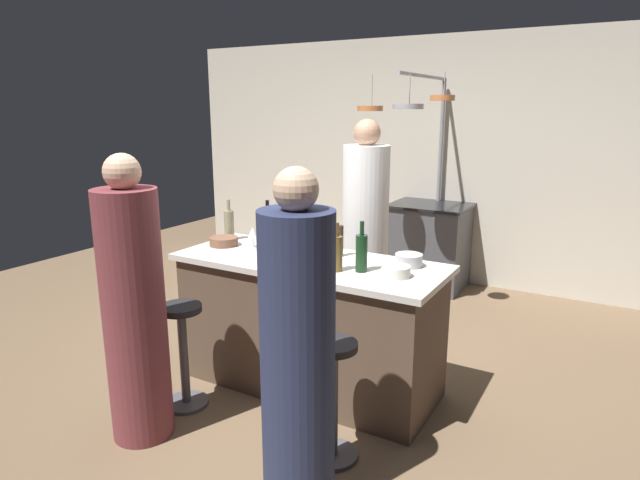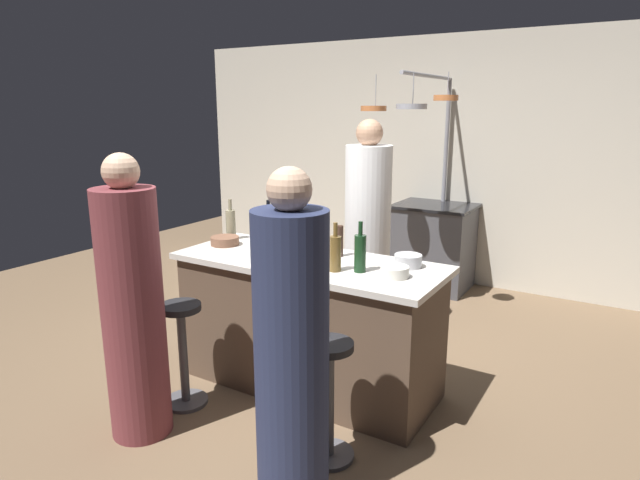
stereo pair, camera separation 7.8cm
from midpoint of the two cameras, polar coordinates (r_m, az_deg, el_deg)
ground_plane at (r=3.88m, az=-0.59°, el=-14.97°), size 9.00×9.00×0.00m
back_wall at (r=6.04m, az=13.92°, el=8.05°), size 6.40×0.16×2.60m
kitchen_island at (r=3.68m, az=-0.61°, el=-8.79°), size 1.80×0.72×0.90m
stove_range at (r=5.81m, az=12.24°, el=-0.64°), size 0.80×0.64×0.89m
chef at (r=4.46m, az=5.52°, el=0.27°), size 0.38×0.38×1.78m
bar_stool_right at (r=3.00m, az=1.74°, el=-16.07°), size 0.28×0.28×0.68m
guest_right at (r=2.52m, az=-2.11°, el=-12.38°), size 0.34×0.34×1.63m
bar_stool_left at (r=3.59m, az=-13.68°, el=-11.18°), size 0.28×0.28×0.68m
guest_left at (r=3.22m, az=-18.51°, el=-7.04°), size 0.35×0.35×1.64m
overhead_pot_rack at (r=5.19m, az=11.28°, el=11.32°), size 0.86×1.29×2.17m
cutting_board at (r=3.66m, az=-1.39°, el=-1.35°), size 0.32×0.22×0.02m
pepper_mill at (r=3.58m, az=2.72°, el=-0.12°), size 0.05×0.05×0.21m
wine_bottle_dark at (r=3.88m, az=-4.87°, el=1.31°), size 0.07×0.07×0.33m
wine_bottle_white at (r=4.10m, az=-8.87°, el=1.70°), size 0.07×0.07×0.31m
wine_bottle_red at (r=3.25m, az=4.95°, el=-1.32°), size 0.07×0.07×0.31m
wine_bottle_amber at (r=3.26m, az=2.31°, el=-1.35°), size 0.07×0.07×0.30m
wine_glass_near_right_guest at (r=3.42m, az=-1.93°, el=-0.78°), size 0.07×0.07×0.15m
wine_glass_near_left_guest at (r=3.85m, az=-6.46°, el=0.78°), size 0.07×0.07×0.15m
mixing_bowl_wooden at (r=3.95m, az=-9.46°, el=-0.08°), size 0.20×0.20×0.06m
mixing_bowl_ceramic at (r=3.20m, az=8.59°, el=-3.33°), size 0.17×0.17×0.06m
mixing_bowl_steel at (r=3.41m, az=9.94°, el=-2.17°), size 0.17×0.17×0.08m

